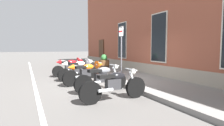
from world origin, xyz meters
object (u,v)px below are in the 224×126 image
object	(u,v)px
motorcycle_grey_naked	(102,78)
barrel_planter	(104,64)
parking_sign	(121,45)
motorcycle_red_sport	(71,66)
motorcycle_white_sport	(80,68)
motorcycle_black_naked	(115,85)
motorcycle_orange_sport	(88,72)

from	to	relation	value
motorcycle_grey_naked	barrel_planter	distance (m)	4.53
parking_sign	motorcycle_red_sport	bearing A→B (deg)	-144.63
motorcycle_white_sport	motorcycle_black_naked	distance (m)	4.14
motorcycle_white_sport	parking_sign	world-z (taller)	parking_sign
motorcycle_orange_sport	parking_sign	world-z (taller)	parking_sign
motorcycle_orange_sport	motorcycle_red_sport	bearing A→B (deg)	-177.31
motorcycle_white_sport	motorcycle_orange_sport	bearing A→B (deg)	-0.26
parking_sign	motorcycle_orange_sport	bearing A→B (deg)	-85.90
motorcycle_orange_sport	motorcycle_black_naked	size ratio (longest dim) A/B	0.97
motorcycle_black_naked	motorcycle_red_sport	bearing A→B (deg)	-179.11
motorcycle_red_sport	motorcycle_black_naked	distance (m)	5.49
motorcycle_red_sport	motorcycle_black_naked	size ratio (longest dim) A/B	0.90
motorcycle_red_sport	motorcycle_orange_sport	xyz separation A→B (m)	(2.68, 0.13, -0.01)
motorcycle_red_sport	motorcycle_orange_sport	size ratio (longest dim) A/B	0.92
motorcycle_red_sport	motorcycle_white_sport	size ratio (longest dim) A/B	0.94
motorcycle_black_naked	parking_sign	bearing A→B (deg)	149.30
motorcycle_orange_sport	motorcycle_black_naked	world-z (taller)	motorcycle_orange_sport
motorcycle_orange_sport	barrel_planter	distance (m)	3.20
motorcycle_grey_naked	barrel_planter	world-z (taller)	barrel_planter
motorcycle_grey_naked	barrel_planter	bearing A→B (deg)	156.73
parking_sign	motorcycle_grey_naked	bearing A→B (deg)	-44.70
motorcycle_white_sport	motorcycle_orange_sport	distance (m)	1.34
motorcycle_orange_sport	motorcycle_grey_naked	distance (m)	1.54
motorcycle_red_sport	parking_sign	bearing A→B (deg)	35.37
motorcycle_white_sport	parking_sign	bearing A→B (deg)	54.23
parking_sign	barrel_planter	size ratio (longest dim) A/B	2.36
motorcycle_orange_sport	barrel_planter	bearing A→B (deg)	144.93
motorcycle_red_sport	motorcycle_white_sport	distance (m)	1.35
motorcycle_grey_naked	parking_sign	distance (m)	2.65
motorcycle_orange_sport	motorcycle_white_sport	bearing A→B (deg)	179.74
motorcycle_red_sport	barrel_planter	distance (m)	1.96
motorcycle_red_sport	barrel_planter	xyz separation A→B (m)	(0.07, 1.96, 0.03)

